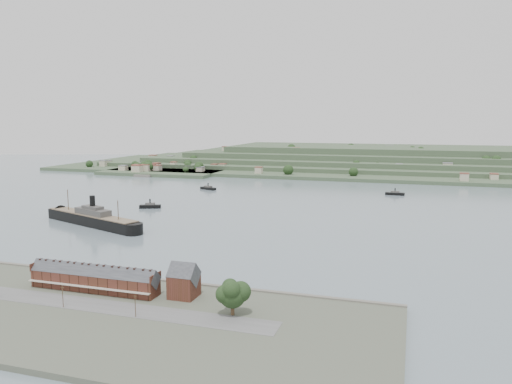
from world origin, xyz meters
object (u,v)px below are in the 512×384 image
(tugboat, at_px, (150,206))
(fig_tree, at_px, (233,293))
(gabled_building, at_px, (184,281))
(terrace_row, at_px, (94,279))
(steamship, at_px, (89,218))

(tugboat, bearing_deg, fig_tree, -53.68)
(gabled_building, xyz_separation_m, fig_tree, (24.35, -11.59, 1.87))
(tugboat, distance_m, fig_tree, 235.98)
(terrace_row, height_order, gabled_building, gabled_building)
(fig_tree, bearing_deg, terrace_row, 173.02)
(terrace_row, xyz_separation_m, tugboat, (-77.85, 182.44, -5.01))
(steamship, relative_size, fig_tree, 7.26)
(gabled_building, height_order, fig_tree, gabled_building)
(terrace_row, distance_m, tugboat, 198.42)
(terrace_row, distance_m, gabled_building, 37.74)
(steamship, xyz_separation_m, tugboat, (7.60, 67.37, -2.60))
(tugboat, xyz_separation_m, fig_tree, (139.70, -190.01, 8.22))
(terrace_row, relative_size, gabled_building, 3.95)
(gabled_building, distance_m, fig_tree, 27.03)
(steamship, xyz_separation_m, fig_tree, (147.30, -122.64, 5.63))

